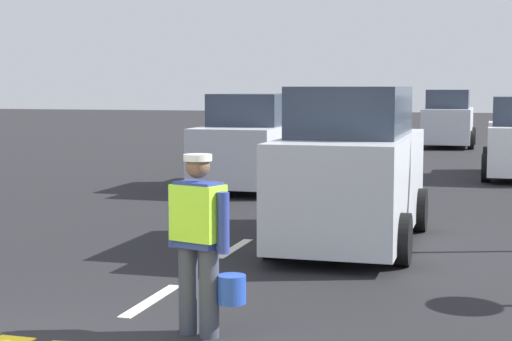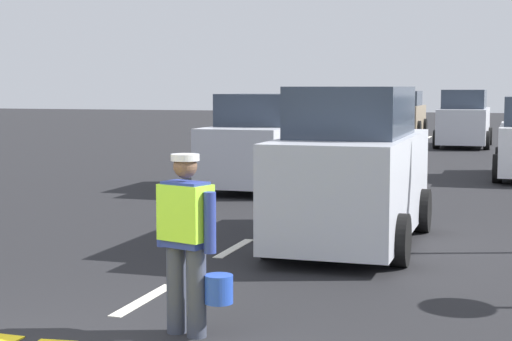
{
  "view_description": "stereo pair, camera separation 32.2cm",
  "coord_description": "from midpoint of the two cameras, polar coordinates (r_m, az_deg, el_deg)",
  "views": [
    {
      "loc": [
        3.45,
        -5.41,
        2.28
      ],
      "look_at": [
        0.27,
        5.85,
        1.1
      ],
      "focal_mm": 58.88,
      "sensor_mm": 36.0,
      "label": 1
    },
    {
      "loc": [
        3.76,
        -5.32,
        2.28
      ],
      "look_at": [
        0.27,
        5.85,
        1.1
      ],
      "focal_mm": 58.88,
      "sensor_mm": 36.0,
      "label": 2
    }
  ],
  "objects": [
    {
      "name": "ground_plane",
      "position": [
        26.71,
        9.52,
        0.78
      ],
      "size": [
        96.0,
        96.0,
        0.0
      ],
      "primitive_type": "plane",
      "color": "black"
    },
    {
      "name": "lane_center_line",
      "position": [
        30.86,
        10.58,
        1.43
      ],
      "size": [
        0.14,
        46.4,
        0.01
      ],
      "color": "silver",
      "rests_on": "ground"
    },
    {
      "name": "road_worker",
      "position": [
        7.66,
        -3.42,
        -4.4
      ],
      "size": [
        0.77,
        0.41,
        1.67
      ],
      "color": "#383D4C",
      "rests_on": "ground"
    },
    {
      "name": "car_outgoing_ahead",
      "position": [
        12.12,
        7.37,
        -0.08
      ],
      "size": [
        1.93,
        4.28,
        2.27
      ],
      "color": "silver",
      "rests_on": "ground"
    },
    {
      "name": "car_oncoming_second",
      "position": [
        23.82,
        4.86,
        2.58
      ],
      "size": [
        1.98,
        3.85,
        2.09
      ],
      "color": "silver",
      "rests_on": "ground"
    },
    {
      "name": "car_outgoing_far",
      "position": [
        32.56,
        14.23,
        3.32
      ],
      "size": [
        1.99,
        4.24,
        2.15
      ],
      "color": "silver",
      "rests_on": "ground"
    },
    {
      "name": "car_oncoming_lead",
      "position": [
        18.74,
        0.84,
        1.78
      ],
      "size": [
        2.01,
        4.0,
        2.11
      ],
      "color": "silver",
      "rests_on": "ground"
    },
    {
      "name": "car_oncoming_third",
      "position": [
        41.07,
        10.22,
        3.81
      ],
      "size": [
        1.94,
        4.29,
        2.05
      ],
      "color": "gray",
      "rests_on": "ground"
    }
  ]
}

